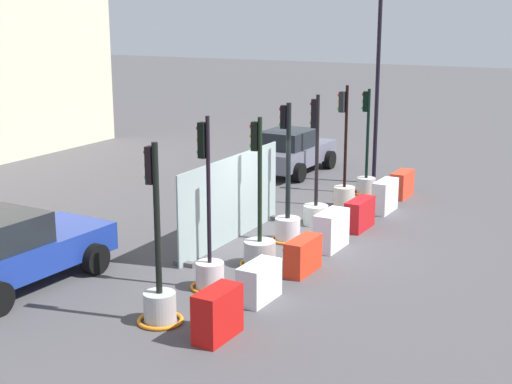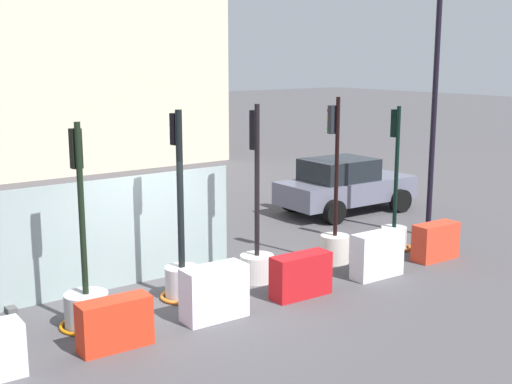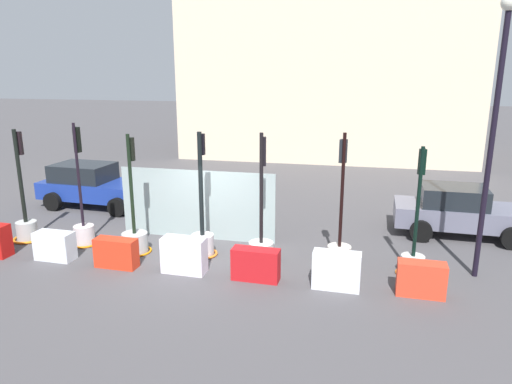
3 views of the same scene
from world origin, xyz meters
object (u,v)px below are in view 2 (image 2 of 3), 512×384
object	(u,v)px
construction_barrier_5	(377,255)
street_lamp_post	(436,64)
traffic_light_3	(182,266)
construction_barrier_2	(115,324)
car_grey_saloon	(344,185)
construction_barrier_6	(436,242)
traffic_light_2	(86,297)
construction_barrier_4	(301,275)
construction_barrier_3	(214,293)
traffic_light_4	(257,251)
traffic_light_5	(335,233)
traffic_light_6	(394,225)

from	to	relation	value
construction_barrier_5	street_lamp_post	xyz separation A→B (m)	(3.31, 1.45, 3.65)
traffic_light_3	construction_barrier_2	world-z (taller)	traffic_light_3
car_grey_saloon	construction_barrier_5	bearing A→B (deg)	-127.35
construction_barrier_6	car_grey_saloon	bearing A→B (deg)	70.48
construction_barrier_5	traffic_light_3	bearing A→B (deg)	160.95
traffic_light_2	construction_barrier_5	distance (m)	5.69
construction_barrier_4	construction_barrier_6	xyz separation A→B (m)	(3.79, 0.03, -0.00)
car_grey_saloon	traffic_light_3	bearing A→B (deg)	-155.56
construction_barrier_2	car_grey_saloon	xyz separation A→B (m)	(9.02, 4.51, 0.38)
traffic_light_2	construction_barrier_3	size ratio (longest dim) A/B	2.98
street_lamp_post	traffic_light_3	bearing A→B (deg)	-178.55
traffic_light_4	car_grey_saloon	distance (m)	6.39
construction_barrier_2	street_lamp_post	world-z (taller)	street_lamp_post
traffic_light_4	construction_barrier_4	world-z (taller)	traffic_light_4
traffic_light_5	construction_barrier_3	distance (m)	3.93
traffic_light_4	traffic_light_6	bearing A→B (deg)	-0.51
traffic_light_5	construction_barrier_6	bearing A→B (deg)	-31.45
construction_barrier_3	traffic_light_6	bearing A→B (deg)	11.26
car_grey_saloon	traffic_light_4	bearing A→B (deg)	-149.09
traffic_light_2	traffic_light_4	xyz separation A→B (m)	(3.55, 0.18, 0.10)
traffic_light_6	construction_barrier_6	distance (m)	1.13
traffic_light_5	construction_barrier_5	world-z (taller)	traffic_light_5
street_lamp_post	traffic_light_4	bearing A→B (deg)	-177.66
traffic_light_6	car_grey_saloon	xyz separation A→B (m)	(1.64, 3.31, 0.23)
construction_barrier_2	construction_barrier_4	bearing A→B (deg)	0.70
traffic_light_2	traffic_light_3	distance (m)	1.92
traffic_light_4	construction_barrier_5	distance (m)	2.38
construction_barrier_5	construction_barrier_6	distance (m)	1.87
traffic_light_5	car_grey_saloon	bearing A→B (deg)	43.68
car_grey_saloon	construction_barrier_6	bearing A→B (deg)	-109.52
traffic_light_2	construction_barrier_6	bearing A→B (deg)	-7.46
traffic_light_5	traffic_light_6	size ratio (longest dim) A/B	1.08
traffic_light_5	construction_barrier_4	xyz separation A→B (m)	(-1.92, -1.17, -0.24)
traffic_light_4	construction_barrier_6	size ratio (longest dim) A/B	3.20
construction_barrier_3	construction_barrier_5	xyz separation A→B (m)	(3.76, -0.09, -0.00)
car_grey_saloon	street_lamp_post	xyz separation A→B (m)	(-0.13, -3.06, 3.34)
construction_barrier_2	street_lamp_post	bearing A→B (deg)	9.23
traffic_light_6	construction_barrier_2	size ratio (longest dim) A/B	2.91
traffic_light_6	construction_barrier_2	distance (m)	7.48
traffic_light_2	traffic_light_3	size ratio (longest dim) A/B	0.98
construction_barrier_4	car_grey_saloon	bearing A→B (deg)	39.75
construction_barrier_4	construction_barrier_6	distance (m)	3.79
construction_barrier_3	construction_barrier_6	world-z (taller)	construction_barrier_3
traffic_light_3	construction_barrier_4	bearing A→B (deg)	-34.71
traffic_light_6	construction_barrier_4	bearing A→B (deg)	-162.88
traffic_light_6	construction_barrier_6	world-z (taller)	traffic_light_6
traffic_light_4	construction_barrier_2	world-z (taller)	traffic_light_4
traffic_light_5	street_lamp_post	xyz separation A→B (m)	(3.31, 0.23, 3.46)
traffic_light_3	traffic_light_5	size ratio (longest dim) A/B	0.97
construction_barrier_5	car_grey_saloon	bearing A→B (deg)	52.65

